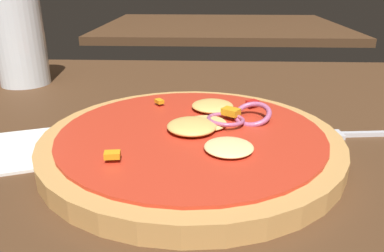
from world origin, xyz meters
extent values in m
cube|color=#4C301C|center=(0.00, 0.00, 0.01)|extent=(1.12, 0.93, 0.03)
cylinder|color=tan|center=(0.03, 0.03, 0.03)|extent=(0.30, 0.30, 0.02)
cylinder|color=red|center=(0.03, 0.03, 0.05)|extent=(0.26, 0.26, 0.00)
ellipsoid|color=#EFCC72|center=(0.05, 0.04, 0.05)|extent=(0.04, 0.04, 0.01)
ellipsoid|color=#F4DB8E|center=(0.07, -0.02, 0.05)|extent=(0.04, 0.04, 0.01)
ellipsoid|color=#E5BC60|center=(0.03, 0.03, 0.05)|extent=(0.05, 0.05, 0.01)
ellipsoid|color=#E5BC60|center=(0.05, 0.09, 0.05)|extent=(0.05, 0.05, 0.01)
torus|color=#B25984|center=(0.07, 0.05, 0.05)|extent=(0.06, 0.06, 0.01)
torus|color=#B25984|center=(0.10, 0.06, 0.05)|extent=(0.06, 0.06, 0.02)
cube|color=orange|center=(0.07, 0.06, 0.06)|extent=(0.02, 0.02, 0.01)
cube|color=orange|center=(-0.01, 0.11, 0.05)|extent=(0.01, 0.01, 0.00)
cube|color=orange|center=(-0.03, -0.04, 0.05)|extent=(0.01, 0.01, 0.01)
cube|color=red|center=(0.10, 0.10, 0.05)|extent=(0.02, 0.02, 0.01)
cube|color=silver|center=(0.19, 0.07, 0.03)|extent=(0.02, 0.02, 0.00)
cube|color=silver|center=(0.16, 0.08, 0.03)|extent=(0.03, 0.01, 0.00)
cube|color=silver|center=(0.16, 0.07, 0.03)|extent=(0.03, 0.01, 0.00)
cube|color=silver|center=(0.16, 0.07, 0.03)|extent=(0.03, 0.01, 0.00)
cube|color=silver|center=(0.16, 0.06, 0.03)|extent=(0.03, 0.01, 0.00)
cylinder|color=silver|center=(-0.25, 0.27, 0.10)|extent=(0.08, 0.08, 0.15)
cylinder|color=gold|center=(-0.25, 0.27, 0.08)|extent=(0.07, 0.07, 0.10)
cylinder|color=white|center=(-0.25, 0.27, 0.13)|extent=(0.07, 0.07, 0.01)
cube|color=#4C301C|center=(0.10, 1.11, 0.01)|extent=(0.85, 0.68, 0.03)
camera|label=1|loc=(0.05, -0.32, 0.19)|focal=35.22mm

